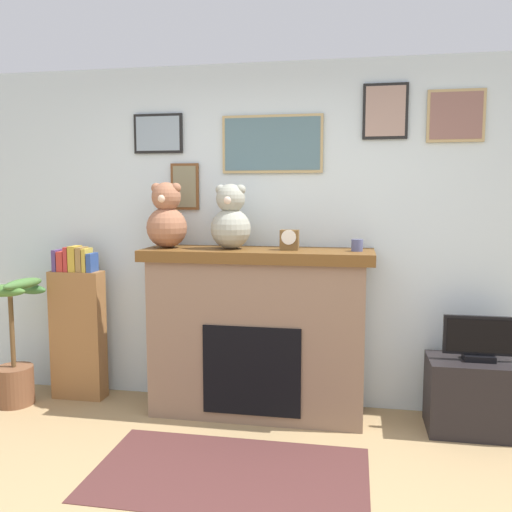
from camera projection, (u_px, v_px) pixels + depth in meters
The scene contains 11 objects.
back_wall at pixel (279, 235), 4.20m from camera, with size 5.20×0.15×2.60m.
fireplace at pixel (258, 331), 4.00m from camera, with size 1.66×0.54×1.23m.
bookshelf at pixel (78, 328), 4.31m from camera, with size 0.42×0.16×1.22m.
potted_plant at pixel (12, 349), 4.18m from camera, with size 0.54×0.54×1.00m.
tv_stand at pixel (477, 396), 3.71m from camera, with size 0.66×0.40×0.50m, color black.
television at pixel (479, 340), 3.66m from camera, with size 0.47×0.14×0.31m.
area_rug at pixel (230, 473), 3.17m from camera, with size 1.61×0.92×0.01m, color #4B2825.
candle_jar at pixel (357, 245), 3.78m from camera, with size 0.08×0.08×0.08m, color #4C517A.
mantel_clock at pixel (289, 240), 3.86m from camera, with size 0.13×0.10×0.15m.
teddy_bear_tan at pixel (167, 218), 4.01m from camera, with size 0.30×0.30×0.48m.
teddy_bear_brown at pixel (231, 220), 3.92m from camera, with size 0.29×0.29×0.47m.
Camera 1 is at (0.59, -2.15, 1.62)m, focal length 38.09 mm.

